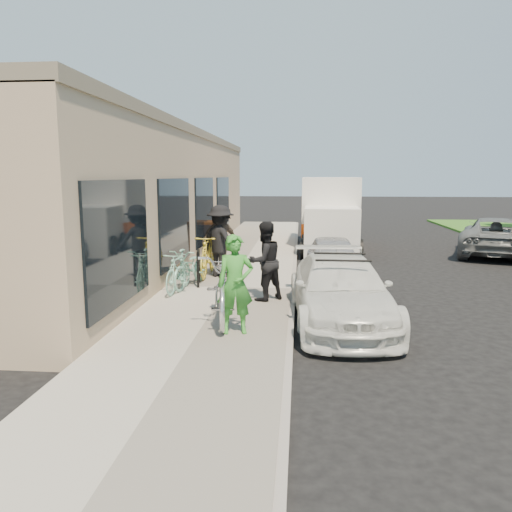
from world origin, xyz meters
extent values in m
plane|color=black|center=(0.00, 0.00, 0.00)|extent=(120.00, 120.00, 0.00)
cube|color=#9D988D|center=(-2.00, 3.00, 0.07)|extent=(3.00, 34.00, 0.15)
cube|color=gray|center=(-0.45, 3.00, 0.07)|extent=(0.12, 34.00, 0.13)
cube|color=tan|center=(-5.25, 8.00, 2.00)|extent=(3.50, 20.00, 4.00)
cube|color=#736957|center=(-5.25, 8.00, 4.10)|extent=(3.60, 20.00, 0.25)
cube|color=black|center=(-3.48, 0.00, 1.60)|extent=(0.06, 3.00, 2.20)
cube|color=black|center=(-3.48, 4.00, 1.60)|extent=(0.06, 3.00, 2.20)
cube|color=black|center=(-3.48, 8.00, 1.60)|extent=(0.06, 3.00, 2.20)
cube|color=black|center=(-3.48, 12.00, 1.60)|extent=(0.06, 3.00, 2.20)
cylinder|color=black|center=(-2.69, 2.88, 0.56)|extent=(0.06, 0.06, 0.83)
cylinder|color=black|center=(-2.77, 3.43, 0.56)|extent=(0.06, 0.06, 0.83)
cylinder|color=black|center=(-2.73, 3.16, 0.98)|extent=(0.15, 0.55, 0.06)
cube|color=black|center=(-3.22, 7.77, 0.71)|extent=(0.69, 0.32, 1.11)
cube|color=black|center=(-3.24, 8.18, 0.71)|extent=(0.69, 0.32, 1.11)
cube|color=black|center=(-3.21, 7.74, 0.77)|extent=(0.55, 0.22, 0.80)
imported|color=silver|center=(0.47, 0.81, 0.62)|extent=(2.01, 4.40, 1.25)
cylinder|color=black|center=(0.47, 0.35, 1.27)|extent=(0.99, 0.04, 0.04)
cylinder|color=black|center=(0.47, 1.18, 1.27)|extent=(0.99, 0.04, 0.04)
imported|color=#AAABB0|center=(0.58, 4.82, 0.59)|extent=(1.40, 3.44, 1.17)
cube|color=white|center=(0.76, 8.49, 0.86)|extent=(1.86, 1.86, 1.71)
cube|color=black|center=(0.76, 8.49, 1.22)|extent=(1.67, 0.11, 0.81)
cube|color=white|center=(0.86, 11.19, 1.40)|extent=(2.20, 3.86, 2.61)
cube|color=#DD490D|center=(0.86, 11.19, 0.81)|extent=(2.22, 3.87, 0.50)
cylinder|color=black|center=(-0.15, 8.07, 0.36)|extent=(0.25, 0.73, 0.72)
cylinder|color=black|center=(1.65, 8.01, 0.36)|extent=(0.25, 0.73, 0.72)
cylinder|color=black|center=(-0.12, 9.06, 0.36)|extent=(0.25, 0.73, 0.72)
cylinder|color=black|center=(1.68, 9.00, 0.36)|extent=(0.25, 0.73, 0.72)
cylinder|color=black|center=(0.00, 12.49, 0.36)|extent=(0.25, 0.73, 0.72)
cylinder|color=black|center=(1.80, 12.43, 0.36)|extent=(0.25, 0.73, 0.72)
imported|color=slate|center=(6.56, 9.57, 0.66)|extent=(3.77, 5.25, 1.33)
imported|color=silver|center=(-1.68, 0.34, 0.79)|extent=(1.19, 2.54, 1.28)
imported|color=#358B2E|center=(-1.37, -0.43, 0.98)|extent=(0.68, 0.52, 1.66)
imported|color=black|center=(-1.04, 1.85, 0.99)|extent=(1.03, 1.01, 1.68)
imported|color=#7CB9A3|center=(-3.05, 2.47, 0.62)|extent=(0.61, 1.61, 0.94)
imported|color=#7CB9A3|center=(-2.89, 2.98, 0.61)|extent=(0.93, 1.84, 0.92)
imported|color=gold|center=(-2.70, 4.28, 0.71)|extent=(0.55, 1.88, 1.13)
imported|color=black|center=(-2.35, 4.22, 1.08)|extent=(1.38, 1.28, 1.87)
imported|color=brown|center=(-2.42, 4.56, 1.02)|extent=(1.09, 0.91, 1.75)
camera|label=1|loc=(-0.31, -8.48, 2.77)|focal=35.00mm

